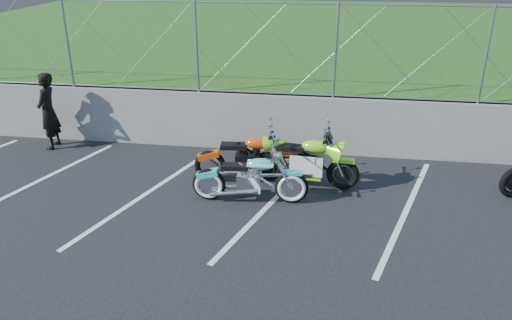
# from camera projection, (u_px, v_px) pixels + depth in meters

# --- Properties ---
(ground) EXTENTS (90.00, 90.00, 0.00)m
(ground) POSITION_uv_depth(u_px,v_px,m) (266.00, 229.00, 8.32)
(ground) COLOR black
(ground) RESTS_ON ground
(retaining_wall) EXTENTS (30.00, 0.22, 1.30)m
(retaining_wall) POSITION_uv_depth(u_px,v_px,m) (286.00, 123.00, 11.24)
(retaining_wall) COLOR slate
(retaining_wall) RESTS_ON ground
(grass_field) EXTENTS (30.00, 20.00, 1.30)m
(grass_field) POSITION_uv_depth(u_px,v_px,m) (309.00, 43.00, 20.31)
(grass_field) COLOR #1F4512
(grass_field) RESTS_ON ground
(chain_link_fence) EXTENTS (28.00, 0.03, 2.00)m
(chain_link_fence) POSITION_uv_depth(u_px,v_px,m) (288.00, 50.00, 10.58)
(chain_link_fence) COLOR gray
(chain_link_fence) RESTS_ON retaining_wall
(parking_lines) EXTENTS (18.29, 4.31, 0.01)m
(parking_lines) POSITION_uv_depth(u_px,v_px,m) (339.00, 205.00, 9.07)
(parking_lines) COLOR silver
(parking_lines) RESTS_ON ground
(cruiser_turquoise) EXTENTS (2.14, 0.68, 1.06)m
(cruiser_turquoise) POSITION_uv_depth(u_px,v_px,m) (251.00, 180.00, 9.06)
(cruiser_turquoise) COLOR black
(cruiser_turquoise) RESTS_ON ground
(naked_orange) EXTENTS (2.18, 0.74, 1.08)m
(naked_orange) POSITION_uv_depth(u_px,v_px,m) (250.00, 160.00, 9.82)
(naked_orange) COLOR black
(naked_orange) RESTS_ON ground
(sportbike_green) EXTENTS (2.13, 0.76, 1.10)m
(sportbike_green) POSITION_uv_depth(u_px,v_px,m) (306.00, 163.00, 9.64)
(sportbike_green) COLOR black
(sportbike_green) RESTS_ON ground
(person_standing) EXTENTS (0.49, 0.69, 1.76)m
(person_standing) POSITION_uv_depth(u_px,v_px,m) (48.00, 111.00, 11.32)
(person_standing) COLOR black
(person_standing) RESTS_ON ground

